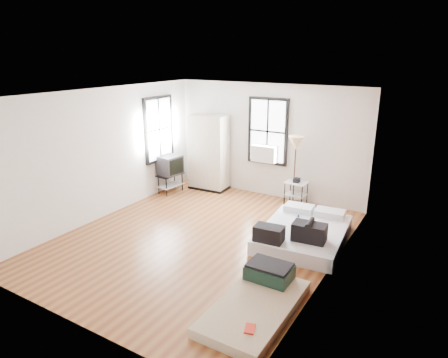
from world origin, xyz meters
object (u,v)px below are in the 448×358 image
Objects in this scene: wardrobe at (209,153)px; side_table at (296,187)px; mattress_main at (303,233)px; floor_lamp at (296,147)px; mattress_bare at (259,298)px; tv_stand at (170,166)px.

wardrobe is 2.49m from side_table.
mattress_main is 1.10× the size of wardrobe.
mattress_main is 2.31m from floor_lamp.
mattress_main reaches higher than mattress_bare.
wardrobe is at bearing 180.00° from floor_lamp.
mattress_bare is 4.23m from side_table.
wardrobe is at bearing -178.35° from side_table.
mattress_bare is at bearing -90.80° from mattress_main.
floor_lamp reaches higher than mattress_bare.
mattress_bare is 4.36m from floor_lamp.
floor_lamp reaches higher than side_table.
floor_lamp reaches higher than tv_stand.
mattress_main is at bearing -64.78° from side_table.
wardrobe reaches higher than mattress_main.
tv_stand reaches higher than mattress_main.
floor_lamp is 3.26m from tv_stand.
wardrobe is at bearing 146.92° from mattress_main.
side_table is at bearing 59.60° from floor_lamp.
wardrobe is (-3.27, 1.72, 0.80)m from mattress_main.
side_table is at bearing -1.60° from wardrobe.
mattress_main is 3.31× the size of side_table.
floor_lamp reaches higher than mattress_main.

